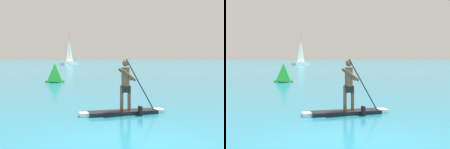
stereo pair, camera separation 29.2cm
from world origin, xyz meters
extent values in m
plane|color=teal|center=(0.00, 0.00, 0.00)|extent=(440.00, 440.00, 0.00)
cube|color=black|center=(-0.54, 3.47, 0.06)|extent=(2.29, 1.45, 0.12)
cube|color=white|center=(0.61, 3.99, 0.06)|extent=(0.42, 0.49, 0.12)
cube|color=white|center=(-1.70, 2.95, 0.06)|extent=(0.40, 0.43, 0.12)
cylinder|color=brown|center=(-0.34, 3.56, 0.51)|extent=(0.11, 0.11, 0.78)
cylinder|color=brown|center=(-0.57, 3.46, 0.51)|extent=(0.11, 0.11, 0.78)
cube|color=black|center=(-0.45, 3.51, 0.81)|extent=(0.33, 0.31, 0.22)
cylinder|color=brown|center=(-0.45, 3.51, 1.20)|extent=(0.26, 0.26, 0.60)
sphere|color=brown|center=(-0.45, 3.51, 1.64)|extent=(0.21, 0.21, 0.21)
cylinder|color=brown|center=(-0.47, 3.67, 1.27)|extent=(0.49, 0.30, 0.44)
cylinder|color=brown|center=(-0.35, 3.39, 1.27)|extent=(0.49, 0.30, 0.44)
cylinder|color=black|center=(0.03, 3.30, 0.96)|extent=(0.88, 0.44, 1.63)
cube|color=black|center=(0.03, 3.30, 0.14)|extent=(0.16, 0.22, 0.32)
pyramid|color=green|center=(-6.78, 15.92, 0.70)|extent=(1.61, 1.61, 1.41)
torus|color=#167226|center=(-6.78, 15.92, 0.06)|extent=(1.42, 1.42, 0.12)
cube|color=white|center=(-20.57, 70.79, 0.33)|extent=(3.46, 5.86, 0.66)
cylinder|color=#B2B2B7|center=(-20.57, 70.79, 4.08)|extent=(0.12, 0.12, 6.84)
pyramid|color=white|center=(-20.57, 70.79, 3.83)|extent=(0.76, 2.52, 6.13)
cube|color=silver|center=(-20.57, 70.79, 0.86)|extent=(1.69, 2.29, 0.40)
camera|label=1|loc=(0.37, -6.28, 1.80)|focal=49.48mm
camera|label=2|loc=(0.66, -6.24, 1.80)|focal=49.48mm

